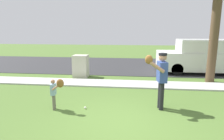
% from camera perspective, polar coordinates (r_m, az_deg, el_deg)
% --- Properties ---
extents(ground_plane, '(48.00, 48.00, 0.00)m').
position_cam_1_polar(ground_plane, '(8.86, 4.60, -4.38)').
color(ground_plane, '#4C6B2D').
extents(sidewalk_strip, '(36.00, 1.20, 0.06)m').
position_cam_1_polar(sidewalk_strip, '(8.95, 4.63, -4.02)').
color(sidewalk_strip, '#B2B2AD').
rests_on(sidewalk_strip, ground).
extents(road_surface, '(36.00, 6.80, 0.02)m').
position_cam_1_polar(road_surface, '(13.84, 5.39, 1.42)').
color(road_surface, '#2D2D30').
rests_on(road_surface, ground).
extents(person_adult, '(0.69, 0.71, 1.75)m').
position_cam_1_polar(person_adult, '(6.13, 13.88, -1.36)').
color(person_adult, black).
rests_on(person_adult, ground).
extents(person_child, '(0.47, 0.36, 1.01)m').
position_cam_1_polar(person_child, '(6.22, -16.01, -5.42)').
color(person_child, '#6B6656').
rests_on(person_child, ground).
extents(baseball, '(0.07, 0.07, 0.07)m').
position_cam_1_polar(baseball, '(6.32, -7.78, -10.74)').
color(baseball, white).
rests_on(baseball, ground).
extents(utility_cabinet, '(0.74, 0.66, 1.15)m').
position_cam_1_polar(utility_cabinet, '(10.40, -9.00, 1.12)').
color(utility_cabinet, beige).
rests_on(utility_cabinet, ground).
extents(parked_van_white, '(5.00, 1.95, 1.88)m').
position_cam_1_polar(parked_van_white, '(12.35, 24.70, 3.39)').
color(parked_van_white, silver).
rests_on(parked_van_white, road_surface).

